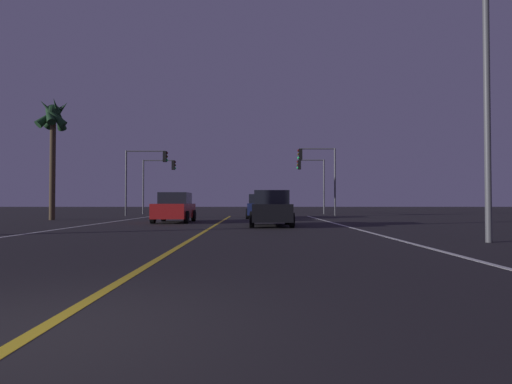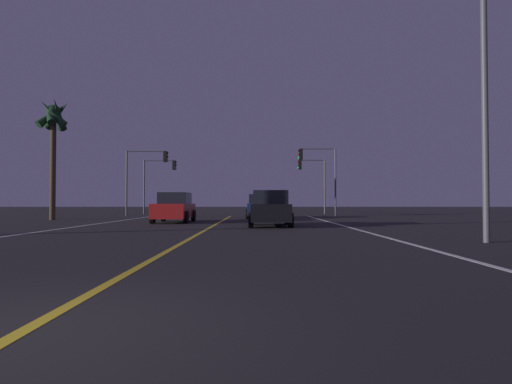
{
  "view_description": "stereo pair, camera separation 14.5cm",
  "coord_description": "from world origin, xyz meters",
  "px_view_note": "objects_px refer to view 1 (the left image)",
  "views": [
    {
      "loc": [
        1.93,
        -3.69,
        1.15
      ],
      "look_at": [
        2.07,
        23.94,
        1.81
      ],
      "focal_mm": 29.75,
      "sensor_mm": 36.0,
      "label": 1
    },
    {
      "loc": [
        2.08,
        -3.69,
        1.15
      ],
      "look_at": [
        2.07,
        23.94,
        1.81
      ],
      "focal_mm": 29.75,
      "sensor_mm": 36.0,
      "label": 2
    }
  ],
  "objects_px": {
    "traffic_light_near_left": "(146,167)",
    "palm_tree_left_mid": "(53,123)",
    "car_ahead_far": "(260,207)",
    "traffic_light_far_left": "(159,174)",
    "traffic_light_near_right": "(317,166)",
    "street_lamp_right_near": "(466,70)",
    "car_oncoming": "(175,208)",
    "car_lead_same_lane": "(271,209)",
    "traffic_light_far_right": "(311,174)"
  },
  "relations": [
    {
      "from": "traffic_light_near_left",
      "to": "palm_tree_left_mid",
      "type": "relative_size",
      "value": 0.69
    },
    {
      "from": "car_ahead_far",
      "to": "traffic_light_far_left",
      "type": "distance_m",
      "value": 14.42
    },
    {
      "from": "traffic_light_near_right",
      "to": "street_lamp_right_near",
      "type": "distance_m",
      "value": 23.08
    },
    {
      "from": "palm_tree_left_mid",
      "to": "traffic_light_near_right",
      "type": "bearing_deg",
      "value": 23.17
    },
    {
      "from": "traffic_light_near_left",
      "to": "street_lamp_right_near",
      "type": "distance_m",
      "value": 27.55
    },
    {
      "from": "palm_tree_left_mid",
      "to": "car_oncoming",
      "type": "bearing_deg",
      "value": -20.46
    },
    {
      "from": "car_oncoming",
      "to": "street_lamp_right_near",
      "type": "distance_m",
      "value": 16.63
    },
    {
      "from": "car_ahead_far",
      "to": "street_lamp_right_near",
      "type": "xyz_separation_m",
      "value": [
        5.67,
        -18.19,
        4.15
      ]
    },
    {
      "from": "car_oncoming",
      "to": "traffic_light_near_left",
      "type": "xyz_separation_m",
      "value": [
        -4.42,
        10.96,
        3.24
      ]
    },
    {
      "from": "traffic_light_near_right",
      "to": "traffic_light_far_left",
      "type": "height_order",
      "value": "traffic_light_near_right"
    },
    {
      "from": "car_lead_same_lane",
      "to": "palm_tree_left_mid",
      "type": "bearing_deg",
      "value": 63.22
    },
    {
      "from": "traffic_light_near_right",
      "to": "palm_tree_left_mid",
      "type": "xyz_separation_m",
      "value": [
        -18.24,
        -7.81,
        2.09
      ]
    },
    {
      "from": "car_ahead_far",
      "to": "car_lead_same_lane",
      "type": "distance_m",
      "value": 9.9
    },
    {
      "from": "car_lead_same_lane",
      "to": "traffic_light_near_left",
      "type": "bearing_deg",
      "value": 33.45
    },
    {
      "from": "traffic_light_near_left",
      "to": "car_oncoming",
      "type": "bearing_deg",
      "value": -68.03
    },
    {
      "from": "traffic_light_near_right",
      "to": "traffic_light_far_right",
      "type": "relative_size",
      "value": 1.08
    },
    {
      "from": "car_oncoming",
      "to": "car_ahead_far",
      "type": "bearing_deg",
      "value": 140.77
    },
    {
      "from": "car_ahead_far",
      "to": "car_lead_same_lane",
      "type": "height_order",
      "value": "same"
    },
    {
      "from": "car_ahead_far",
      "to": "traffic_light_far_right",
      "type": "relative_size",
      "value": 0.82
    },
    {
      "from": "car_oncoming",
      "to": "traffic_light_far_left",
      "type": "height_order",
      "value": "traffic_light_far_left"
    },
    {
      "from": "car_ahead_far",
      "to": "traffic_light_near_right",
      "type": "xyz_separation_m",
      "value": [
        4.82,
        4.87,
        3.36
      ]
    },
    {
      "from": "traffic_light_near_left",
      "to": "traffic_light_far_left",
      "type": "xyz_separation_m",
      "value": [
        -0.15,
        5.5,
        -0.18
      ]
    },
    {
      "from": "traffic_light_near_left",
      "to": "traffic_light_far_right",
      "type": "distance_m",
      "value": 15.44
    },
    {
      "from": "car_lead_same_lane",
      "to": "car_oncoming",
      "type": "xyz_separation_m",
      "value": [
        -5.33,
        3.8,
        0.0
      ]
    },
    {
      "from": "car_ahead_far",
      "to": "palm_tree_left_mid",
      "type": "xyz_separation_m",
      "value": [
        -13.43,
        -2.94,
        5.45
      ]
    },
    {
      "from": "traffic_light_near_left",
      "to": "traffic_light_far_right",
      "type": "height_order",
      "value": "traffic_light_near_left"
    },
    {
      "from": "car_ahead_far",
      "to": "traffic_light_far_left",
      "type": "relative_size",
      "value": 0.83
    },
    {
      "from": "traffic_light_near_right",
      "to": "traffic_light_far_right",
      "type": "bearing_deg",
      "value": -92.23
    },
    {
      "from": "traffic_light_near_right",
      "to": "palm_tree_left_mid",
      "type": "height_order",
      "value": "palm_tree_left_mid"
    },
    {
      "from": "traffic_light_near_left",
      "to": "traffic_light_far_right",
      "type": "bearing_deg",
      "value": 20.87
    },
    {
      "from": "car_oncoming",
      "to": "palm_tree_left_mid",
      "type": "height_order",
      "value": "palm_tree_left_mid"
    },
    {
      "from": "traffic_light_far_left",
      "to": "street_lamp_right_near",
      "type": "bearing_deg",
      "value": -61.95
    },
    {
      "from": "traffic_light_near_right",
      "to": "car_ahead_far",
      "type": "bearing_deg",
      "value": 45.29
    },
    {
      "from": "traffic_light_near_left",
      "to": "street_lamp_right_near",
      "type": "bearing_deg",
      "value": -56.83
    },
    {
      "from": "car_ahead_far",
      "to": "palm_tree_left_mid",
      "type": "relative_size",
      "value": 0.55
    },
    {
      "from": "street_lamp_right_near",
      "to": "palm_tree_left_mid",
      "type": "distance_m",
      "value": 24.47
    },
    {
      "from": "traffic_light_far_right",
      "to": "street_lamp_right_near",
      "type": "height_order",
      "value": "street_lamp_right_near"
    },
    {
      "from": "traffic_light_far_right",
      "to": "palm_tree_left_mid",
      "type": "relative_size",
      "value": 0.67
    },
    {
      "from": "street_lamp_right_near",
      "to": "traffic_light_far_right",
      "type": "bearing_deg",
      "value": -88.72
    },
    {
      "from": "car_ahead_far",
      "to": "car_oncoming",
      "type": "height_order",
      "value": "same"
    },
    {
      "from": "street_lamp_right_near",
      "to": "traffic_light_near_left",
      "type": "bearing_deg",
      "value": -56.83
    },
    {
      "from": "traffic_light_far_right",
      "to": "palm_tree_left_mid",
      "type": "xyz_separation_m",
      "value": [
        -18.46,
        -13.31,
        2.39
      ]
    },
    {
      "from": "car_oncoming",
      "to": "street_lamp_right_near",
      "type": "xyz_separation_m",
      "value": [
        10.65,
        -12.09,
        4.15
      ]
    },
    {
      "from": "car_ahead_far",
      "to": "palm_tree_left_mid",
      "type": "bearing_deg",
      "value": 102.35
    },
    {
      "from": "traffic_light_far_right",
      "to": "street_lamp_right_near",
      "type": "xyz_separation_m",
      "value": [
        0.64,
        -28.55,
        1.09
      ]
    },
    {
      "from": "traffic_light_near_left",
      "to": "traffic_light_far_right",
      "type": "xyz_separation_m",
      "value": [
        14.43,
        5.5,
        -0.18
      ]
    },
    {
      "from": "traffic_light_near_right",
      "to": "palm_tree_left_mid",
      "type": "distance_m",
      "value": 19.95
    },
    {
      "from": "car_oncoming",
      "to": "palm_tree_left_mid",
      "type": "distance_m",
      "value": 10.54
    },
    {
      "from": "car_lead_same_lane",
      "to": "traffic_light_far_right",
      "type": "xyz_separation_m",
      "value": [
        4.67,
        20.26,
        3.06
      ]
    },
    {
      "from": "traffic_light_near_right",
      "to": "palm_tree_left_mid",
      "type": "bearing_deg",
      "value": 23.17
    }
  ]
}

